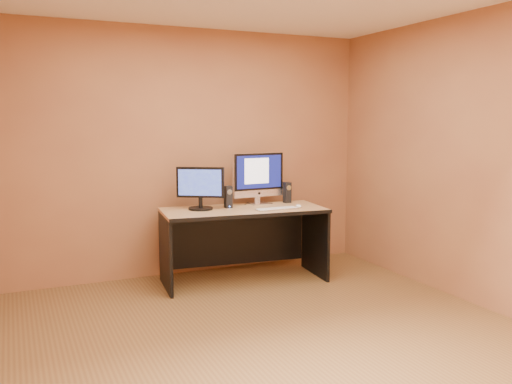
% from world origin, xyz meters
% --- Properties ---
extents(floor, '(4.00, 4.00, 0.00)m').
position_xyz_m(floor, '(0.00, 0.00, 0.00)').
color(floor, brown).
rests_on(floor, ground).
extents(walls, '(4.00, 4.00, 2.60)m').
position_xyz_m(walls, '(0.00, 0.00, 1.30)').
color(walls, '#9C663F').
rests_on(walls, ground).
extents(desk, '(1.70, 0.88, 0.75)m').
position_xyz_m(desk, '(0.38, 1.43, 0.38)').
color(desk, tan).
rests_on(desk, ground).
extents(imac, '(0.59, 0.24, 0.56)m').
position_xyz_m(imac, '(0.66, 1.64, 1.03)').
color(imac, silver).
rests_on(imac, desk).
extents(second_monitor, '(0.54, 0.46, 0.43)m').
position_xyz_m(second_monitor, '(-0.03, 1.57, 0.97)').
color(second_monitor, black).
rests_on(second_monitor, desk).
extents(speaker_left, '(0.07, 0.08, 0.22)m').
position_xyz_m(speaker_left, '(0.26, 1.55, 0.87)').
color(speaker_left, black).
rests_on(speaker_left, desk).
extents(speaker_right, '(0.07, 0.07, 0.22)m').
position_xyz_m(speaker_right, '(0.97, 1.60, 0.87)').
color(speaker_right, black).
rests_on(speaker_right, desk).
extents(keyboard, '(0.44, 0.13, 0.02)m').
position_xyz_m(keyboard, '(0.66, 1.24, 0.76)').
color(keyboard, silver).
rests_on(keyboard, desk).
extents(mouse, '(0.09, 0.12, 0.04)m').
position_xyz_m(mouse, '(0.92, 1.25, 0.77)').
color(mouse, white).
rests_on(mouse, desk).
extents(cable_a, '(0.08, 0.22, 0.01)m').
position_xyz_m(cable_a, '(0.75, 1.70, 0.76)').
color(cable_a, black).
rests_on(cable_a, desk).
extents(cable_b, '(0.11, 0.16, 0.01)m').
position_xyz_m(cable_b, '(0.54, 1.72, 0.76)').
color(cable_b, black).
rests_on(cable_b, desk).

